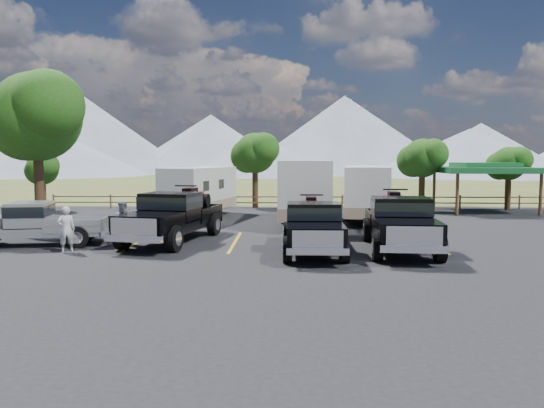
{
  "coord_description": "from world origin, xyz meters",
  "views": [
    {
      "loc": [
        0.07,
        -17.73,
        3.53
      ],
      "look_at": [
        -0.47,
        4.32,
        1.6
      ],
      "focal_mm": 35.0,
      "sensor_mm": 36.0,
      "label": 1
    }
  ],
  "objects_px": {
    "tree_big_nw": "(36,117)",
    "rig_left": "(173,215)",
    "trailer_left": "(200,191)",
    "pavilion": "(484,169)",
    "trailer_right": "(366,193)",
    "rig_center": "(313,225)",
    "person_b": "(124,223)",
    "person_a": "(66,229)",
    "rig_right": "(400,222)",
    "pickup_silver": "(34,223)",
    "trailer_center": "(306,191)"
  },
  "relations": [
    {
      "from": "trailer_right",
      "to": "pavilion",
      "type": "bearing_deg",
      "value": 41.57
    },
    {
      "from": "tree_big_nw",
      "to": "person_b",
      "type": "height_order",
      "value": "tree_big_nw"
    },
    {
      "from": "tree_big_nw",
      "to": "trailer_right",
      "type": "relative_size",
      "value": 0.9
    },
    {
      "from": "rig_center",
      "to": "rig_right",
      "type": "distance_m",
      "value": 3.33
    },
    {
      "from": "person_a",
      "to": "person_b",
      "type": "height_order",
      "value": "person_b"
    },
    {
      "from": "person_a",
      "to": "rig_center",
      "type": "bearing_deg",
      "value": 158.64
    },
    {
      "from": "pavilion",
      "to": "pickup_silver",
      "type": "height_order",
      "value": "pavilion"
    },
    {
      "from": "trailer_left",
      "to": "pavilion",
      "type": "bearing_deg",
      "value": 26.44
    },
    {
      "from": "rig_center",
      "to": "pavilion",
      "type": "bearing_deg",
      "value": 52.2
    },
    {
      "from": "trailer_left",
      "to": "trailer_right",
      "type": "xyz_separation_m",
      "value": [
        9.39,
        -1.63,
        0.05
      ]
    },
    {
      "from": "pickup_silver",
      "to": "person_a",
      "type": "bearing_deg",
      "value": 42.25
    },
    {
      "from": "rig_left",
      "to": "trailer_center",
      "type": "bearing_deg",
      "value": 56.34
    },
    {
      "from": "person_a",
      "to": "pickup_silver",
      "type": "bearing_deg",
      "value": -61.43
    },
    {
      "from": "rig_left",
      "to": "rig_center",
      "type": "height_order",
      "value": "rig_left"
    },
    {
      "from": "pavilion",
      "to": "person_a",
      "type": "relative_size",
      "value": 3.62
    },
    {
      "from": "tree_big_nw",
      "to": "rig_center",
      "type": "relative_size",
      "value": 1.27
    },
    {
      "from": "rig_center",
      "to": "trailer_right",
      "type": "relative_size",
      "value": 0.71
    },
    {
      "from": "rig_left",
      "to": "person_a",
      "type": "bearing_deg",
      "value": -130.51
    },
    {
      "from": "rig_center",
      "to": "trailer_right",
      "type": "height_order",
      "value": "trailer_right"
    },
    {
      "from": "pavilion",
      "to": "trailer_left",
      "type": "relative_size",
      "value": 0.73
    },
    {
      "from": "trailer_left",
      "to": "person_b",
      "type": "distance_m",
      "value": 9.72
    },
    {
      "from": "rig_left",
      "to": "person_b",
      "type": "bearing_deg",
      "value": -145.77
    },
    {
      "from": "pickup_silver",
      "to": "tree_big_nw",
      "type": "bearing_deg",
      "value": -166.44
    },
    {
      "from": "person_a",
      "to": "pavilion",
      "type": "bearing_deg",
      "value": -166.99
    },
    {
      "from": "trailer_center",
      "to": "trailer_right",
      "type": "distance_m",
      "value": 3.67
    },
    {
      "from": "trailer_center",
      "to": "person_b",
      "type": "bearing_deg",
      "value": -136.88
    },
    {
      "from": "tree_big_nw",
      "to": "rig_center",
      "type": "xyz_separation_m",
      "value": [
        13.66,
        -7.24,
        -4.56
      ]
    },
    {
      "from": "pavilion",
      "to": "person_a",
      "type": "xyz_separation_m",
      "value": [
        -21.0,
        -15.56,
        -1.89
      ]
    },
    {
      "from": "pavilion",
      "to": "trailer_left",
      "type": "distance_m",
      "value": 18.39
    },
    {
      "from": "tree_big_nw",
      "to": "rig_center",
      "type": "bearing_deg",
      "value": -27.93
    },
    {
      "from": "tree_big_nw",
      "to": "rig_left",
      "type": "height_order",
      "value": "tree_big_nw"
    },
    {
      "from": "person_a",
      "to": "trailer_left",
      "type": "bearing_deg",
      "value": -128.72
    },
    {
      "from": "pavilion",
      "to": "rig_right",
      "type": "relative_size",
      "value": 0.9
    },
    {
      "from": "rig_left",
      "to": "rig_right",
      "type": "bearing_deg",
      "value": 0.26
    },
    {
      "from": "rig_center",
      "to": "person_a",
      "type": "height_order",
      "value": "rig_center"
    },
    {
      "from": "rig_right",
      "to": "pickup_silver",
      "type": "distance_m",
      "value": 14.33
    },
    {
      "from": "tree_big_nw",
      "to": "trailer_center",
      "type": "distance_m",
      "value": 14.24
    },
    {
      "from": "pavilion",
      "to": "rig_right",
      "type": "xyz_separation_m",
      "value": [
        -8.59,
        -14.75,
        -1.66
      ]
    },
    {
      "from": "rig_center",
      "to": "trailer_center",
      "type": "height_order",
      "value": "trailer_center"
    },
    {
      "from": "pickup_silver",
      "to": "person_b",
      "type": "bearing_deg",
      "value": 86.58
    },
    {
      "from": "trailer_center",
      "to": "trailer_right",
      "type": "xyz_separation_m",
      "value": [
        3.34,
        1.52,
        -0.18
      ]
    },
    {
      "from": "rig_left",
      "to": "trailer_right",
      "type": "distance_m",
      "value": 11.58
    },
    {
      "from": "trailer_right",
      "to": "tree_big_nw",
      "type": "bearing_deg",
      "value": -165.01
    },
    {
      "from": "rig_center",
      "to": "person_b",
      "type": "xyz_separation_m",
      "value": [
        -7.54,
        1.54,
        -0.11
      ]
    },
    {
      "from": "trailer_center",
      "to": "rig_center",
      "type": "bearing_deg",
      "value": -87.45
    },
    {
      "from": "rig_right",
      "to": "person_b",
      "type": "distance_m",
      "value": 10.89
    },
    {
      "from": "trailer_center",
      "to": "pavilion",
      "type": "bearing_deg",
      "value": 34.47
    },
    {
      "from": "rig_left",
      "to": "rig_right",
      "type": "distance_m",
      "value": 9.17
    },
    {
      "from": "rig_left",
      "to": "trailer_center",
      "type": "relative_size",
      "value": 0.74
    },
    {
      "from": "person_b",
      "to": "trailer_center",
      "type": "bearing_deg",
      "value": 34.95
    }
  ]
}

